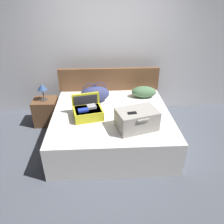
# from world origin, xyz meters

# --- Properties ---
(ground_plane) EXTENTS (12.00, 12.00, 0.00)m
(ground_plane) POSITION_xyz_m (0.00, 0.00, 0.00)
(ground_plane) COLOR #4C515B
(back_wall) EXTENTS (8.00, 0.10, 2.60)m
(back_wall) POSITION_xyz_m (0.00, 1.65, 1.30)
(back_wall) COLOR silver
(back_wall) RESTS_ON ground
(bed) EXTENTS (1.92, 1.80, 0.55)m
(bed) POSITION_xyz_m (0.00, 0.40, 0.28)
(bed) COLOR silver
(bed) RESTS_ON ground
(headboard) EXTENTS (1.96, 0.08, 1.01)m
(headboard) POSITION_xyz_m (0.00, 1.34, 0.50)
(headboard) COLOR brown
(headboard) RESTS_ON ground
(hard_case_large) EXTENTS (0.65, 0.52, 0.30)m
(hard_case_large) POSITION_xyz_m (0.34, -0.05, 0.71)
(hard_case_large) COLOR gray
(hard_case_large) RESTS_ON bed
(hard_case_medium) EXTENTS (0.51, 0.46, 0.34)m
(hard_case_medium) POSITION_xyz_m (-0.38, 0.31, 0.66)
(hard_case_medium) COLOR gold
(hard_case_medium) RESTS_ON bed
(duffel_bag) EXTENTS (0.55, 0.35, 0.37)m
(duffel_bag) POSITION_xyz_m (-0.27, 0.83, 0.71)
(duffel_bag) COLOR navy
(duffel_bag) RESTS_ON bed
(pillow_near_headboard) EXTENTS (0.48, 0.28, 0.21)m
(pillow_near_headboard) POSITION_xyz_m (0.64, 0.98, 0.66)
(pillow_near_headboard) COLOR #4C724C
(pillow_near_headboard) RESTS_ON bed
(nightstand) EXTENTS (0.44, 0.40, 0.51)m
(nightstand) POSITION_xyz_m (-1.24, 1.05, 0.26)
(nightstand) COLOR brown
(nightstand) RESTS_ON ground
(table_lamp) EXTENTS (0.18, 0.18, 0.32)m
(table_lamp) POSITION_xyz_m (-1.24, 1.05, 0.75)
(table_lamp) COLOR #3F3833
(table_lamp) RESTS_ON nightstand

